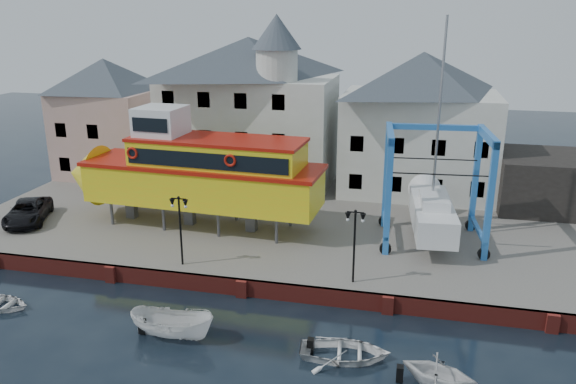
# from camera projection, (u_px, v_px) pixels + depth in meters

# --- Properties ---
(ground) EXTENTS (140.00, 140.00, 0.00)m
(ground) POSITION_uv_depth(u_px,v_px,m) (242.00, 296.00, 31.21)
(ground) COLOR black
(ground) RESTS_ON ground
(hardstanding) EXTENTS (44.00, 22.00, 1.00)m
(hardstanding) POSITION_uv_depth(u_px,v_px,m) (287.00, 220.00, 41.26)
(hardstanding) COLOR #615D58
(hardstanding) RESTS_ON ground
(quay_wall) EXTENTS (44.00, 0.47, 1.00)m
(quay_wall) POSITION_uv_depth(u_px,v_px,m) (242.00, 287.00, 31.15)
(quay_wall) COLOR maroon
(quay_wall) RESTS_ON ground
(building_pink) EXTENTS (8.00, 7.00, 10.30)m
(building_pink) POSITION_uv_depth(u_px,v_px,m) (108.00, 118.00, 49.91)
(building_pink) COLOR tan
(building_pink) RESTS_ON hardstanding
(building_white_main) EXTENTS (14.00, 8.30, 14.00)m
(building_white_main) POSITION_uv_depth(u_px,v_px,m) (251.00, 109.00, 47.08)
(building_white_main) COLOR beige
(building_white_main) RESTS_ON hardstanding
(building_white_right) EXTENTS (12.00, 8.00, 11.20)m
(building_white_right) POSITION_uv_depth(u_px,v_px,m) (419.00, 124.00, 44.88)
(building_white_right) COLOR beige
(building_white_right) RESTS_ON hardstanding
(shed_dark) EXTENTS (8.00, 7.00, 4.00)m
(shed_dark) POSITION_uv_depth(u_px,v_px,m) (552.00, 182.00, 41.97)
(shed_dark) COLOR black
(shed_dark) RESTS_ON hardstanding
(lamp_post_left) EXTENTS (1.12, 0.32, 4.20)m
(lamp_post_left) POSITION_uv_depth(u_px,v_px,m) (179.00, 213.00, 31.91)
(lamp_post_left) COLOR black
(lamp_post_left) RESTS_ON hardstanding
(lamp_post_right) EXTENTS (1.12, 0.32, 4.20)m
(lamp_post_right) POSITION_uv_depth(u_px,v_px,m) (355.00, 228.00, 29.75)
(lamp_post_right) COLOR black
(lamp_post_right) RESTS_ON hardstanding
(tour_boat) EXTENTS (18.84, 5.46, 8.11)m
(tour_boat) POSITION_uv_depth(u_px,v_px,m) (188.00, 171.00, 38.00)
(tour_boat) COLOR #59595E
(tour_boat) RESTS_ON hardstanding
(travel_lift) EXTENTS (6.93, 9.40, 13.95)m
(travel_lift) POSITION_uv_depth(u_px,v_px,m) (431.00, 203.00, 36.23)
(travel_lift) COLOR blue
(travel_lift) RESTS_ON hardstanding
(van) EXTENTS (4.33, 5.85, 1.48)m
(van) POSITION_uv_depth(u_px,v_px,m) (28.00, 211.00, 39.40)
(van) COLOR black
(van) RESTS_ON hardstanding
(motorboat_a) EXTENTS (4.29, 1.64, 1.65)m
(motorboat_a) POSITION_uv_depth(u_px,v_px,m) (173.00, 337.00, 27.27)
(motorboat_a) COLOR white
(motorboat_a) RESTS_ON ground
(motorboat_b) EXTENTS (4.41, 3.37, 0.85)m
(motorboat_b) POSITION_uv_depth(u_px,v_px,m) (345.00, 358.00, 25.67)
(motorboat_b) COLOR white
(motorboat_b) RESTS_ON ground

